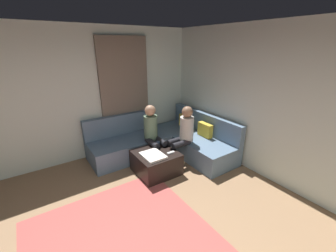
% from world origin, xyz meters
% --- Properties ---
extents(wall_back, '(6.00, 0.12, 2.70)m').
position_xyz_m(wall_back, '(0.00, 2.94, 1.35)').
color(wall_back, silver).
rests_on(wall_back, ground_plane).
extents(wall_left, '(0.12, 6.00, 2.70)m').
position_xyz_m(wall_left, '(-2.94, 0.00, 1.35)').
color(wall_left, silver).
rests_on(wall_left, ground_plane).
extents(curtain_panel, '(0.06, 1.10, 2.50)m').
position_xyz_m(curtain_panel, '(-2.84, 1.30, 1.25)').
color(curtain_panel, '#726659').
rests_on(curtain_panel, ground_plane).
extents(sectional_couch, '(2.10, 2.55, 0.87)m').
position_xyz_m(sectional_couch, '(-2.08, 1.88, 0.28)').
color(sectional_couch, slate).
rests_on(sectional_couch, ground_plane).
extents(ottoman, '(0.76, 0.76, 0.42)m').
position_xyz_m(ottoman, '(-1.53, 1.28, 0.21)').
color(ottoman, black).
rests_on(ottoman, ground_plane).
extents(folded_blanket, '(0.44, 0.36, 0.04)m').
position_xyz_m(folded_blanket, '(-1.43, 1.16, 0.44)').
color(folded_blanket, white).
rests_on(folded_blanket, ottoman).
extents(coffee_mug, '(0.08, 0.08, 0.10)m').
position_xyz_m(coffee_mug, '(-1.75, 1.46, 0.47)').
color(coffee_mug, '#334C72').
rests_on(coffee_mug, ottoman).
extents(game_remote, '(0.05, 0.15, 0.02)m').
position_xyz_m(game_remote, '(-1.35, 1.50, 0.43)').
color(game_remote, white).
rests_on(game_remote, ottoman).
extents(person_on_couch_back, '(0.30, 0.60, 1.20)m').
position_xyz_m(person_on_couch_back, '(-1.55, 1.93, 0.66)').
color(person_on_couch_back, black).
rests_on(person_on_couch_back, ground_plane).
extents(person_on_couch_side, '(0.60, 0.30, 1.20)m').
position_xyz_m(person_on_couch_side, '(-1.93, 1.47, 0.66)').
color(person_on_couch_side, black).
rests_on(person_on_couch_side, ground_plane).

